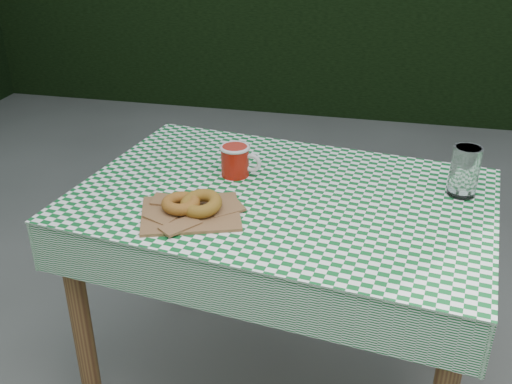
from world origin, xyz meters
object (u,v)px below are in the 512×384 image
at_px(table, 280,299).
at_px(coffee_mug, 235,161).
at_px(drinking_glass, 465,171).
at_px(paper_bag, 191,213).

relative_size(table, coffee_mug, 6.80).
bearing_deg(drinking_glass, paper_bag, -158.34).
distance_m(table, drinking_glass, 0.69).
height_order(coffee_mug, drinking_glass, drinking_glass).
height_order(table, paper_bag, paper_bag).
distance_m(coffee_mug, drinking_glass, 0.67).
xyz_separation_m(paper_bag, coffee_mug, (0.05, 0.27, 0.04)).
xyz_separation_m(table, drinking_glass, (0.50, 0.11, 0.45)).
bearing_deg(coffee_mug, table, -25.11).
height_order(table, drinking_glass, drinking_glass).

